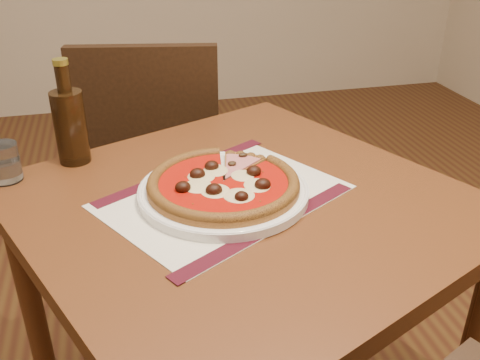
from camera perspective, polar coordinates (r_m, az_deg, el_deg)
name	(u,v)px	position (r m, az deg, el deg)	size (l,w,h in m)	color
table	(242,242)	(1.09, 0.25, -6.58)	(1.06, 1.06, 0.75)	#632E17
chair_far	(154,156)	(1.78, -9.14, 2.56)	(0.50, 0.50, 0.91)	black
placemat	(224,196)	(1.05, -1.76, -1.73)	(0.44, 0.32, 0.00)	silver
plate	(224,192)	(1.04, -1.77, -1.26)	(0.33, 0.33, 0.02)	white
pizza	(223,183)	(1.03, -1.80, -0.30)	(0.30, 0.30, 0.04)	#9C6025
ham_slice	(244,165)	(1.11, 0.40, 1.65)	(0.11, 0.13, 0.02)	#9C6025
water_glass	(4,163)	(1.19, -23.91, 1.71)	(0.07, 0.07, 0.08)	white
bottle	(70,123)	(1.21, -17.69, 5.79)	(0.07, 0.07, 0.23)	#37210D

